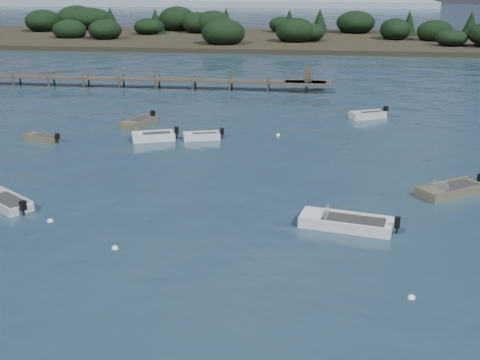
# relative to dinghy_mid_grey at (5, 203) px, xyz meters

# --- Properties ---
(ground) EXTENTS (400.00, 400.00, 0.00)m
(ground) POSITION_rel_dinghy_mid_grey_xyz_m (12.43, 49.23, -0.15)
(ground) COLOR #182A38
(ground) RESTS_ON ground
(dinghy_mid_grey) EXTENTS (4.05, 3.51, 1.08)m
(dinghy_mid_grey) POSITION_rel_dinghy_mid_grey_xyz_m (0.00, 0.00, 0.00)
(dinghy_mid_grey) COLOR #B0B5B7
(dinghy_mid_grey) RESTS_ON ground
(dinghy_extra_a) EXTENTS (3.74, 2.62, 1.22)m
(dinghy_extra_a) POSITION_rel_dinghy_mid_grey_xyz_m (4.69, 14.97, 0.02)
(dinghy_extra_a) COLOR silver
(dinghy_extra_a) RESTS_ON ground
(dinghy_mid_white_a) EXTENTS (5.18, 2.69, 1.19)m
(dinghy_mid_white_a) POSITION_rel_dinghy_mid_grey_xyz_m (19.11, -0.69, 0.01)
(dinghy_mid_white_a) COLOR silver
(dinghy_mid_white_a) RESTS_ON ground
(tender_far_white) EXTENTS (3.28, 1.90, 1.10)m
(tender_far_white) POSITION_rel_dinghy_mid_grey_xyz_m (8.45, 15.66, 0.01)
(tender_far_white) COLOR silver
(tender_far_white) RESTS_ON ground
(dinghy_extra_b) EXTENTS (2.66, 4.04, 1.17)m
(dinghy_extra_b) POSITION_rel_dinghy_mid_grey_xyz_m (2.23, 19.49, 0.01)
(dinghy_extra_b) COLOR #6E6749
(dinghy_extra_b) RESTS_ON ground
(tender_far_grey_b) EXTENTS (3.65, 2.62, 1.26)m
(tender_far_grey_b) POSITION_rel_dinghy_mid_grey_xyz_m (22.12, 24.80, 0.03)
(tender_far_grey_b) COLOR #B0B5B7
(tender_far_grey_b) RESTS_ON ground
(tender_far_grey) EXTENTS (3.15, 1.93, 1.00)m
(tender_far_grey) POSITION_rel_dinghy_mid_grey_xyz_m (-3.93, 13.56, -0.01)
(tender_far_grey) COLOR #6E6749
(tender_far_grey) RESTS_ON ground
(dinghy_mid_white_b) EXTENTS (4.53, 3.89, 1.18)m
(dinghy_mid_white_b) POSITION_rel_dinghy_mid_grey_xyz_m (25.61, 5.14, 0.01)
(dinghy_mid_white_b) COLOR #6E6749
(dinghy_mid_white_b) RESTS_ON ground
(buoy_b) EXTENTS (0.32, 0.32, 0.32)m
(buoy_b) POSITION_rel_dinghy_mid_grey_xyz_m (21.50, -7.70, -0.15)
(buoy_b) COLOR white
(buoy_b) RESTS_ON ground
(buoy_c) EXTENTS (0.32, 0.32, 0.32)m
(buoy_c) POSITION_rel_dinghy_mid_grey_xyz_m (3.52, -1.89, -0.15)
(buoy_c) COLOR white
(buoy_c) RESTS_ON ground
(buoy_e) EXTENTS (0.32, 0.32, 0.32)m
(buoy_e) POSITION_rel_dinghy_mid_grey_xyz_m (14.41, 17.62, -0.15)
(buoy_e) COLOR white
(buoy_e) RESTS_ON ground
(buoy_extra_a) EXTENTS (0.32, 0.32, 0.32)m
(buoy_extra_a) POSITION_rel_dinghy_mid_grey_xyz_m (8.02, -4.69, -0.15)
(buoy_extra_a) COLOR white
(buoy_extra_a) RESTS_ON ground
(jetty) EXTENTS (64.50, 3.20, 3.40)m
(jetty) POSITION_rel_dinghy_mid_grey_xyz_m (-9.32, 37.22, 0.84)
(jetty) COLOR #453C32
(jetty) RESTS_ON ground
(far_headland) EXTENTS (190.00, 40.00, 5.80)m
(far_headland) POSITION_rel_dinghy_mid_grey_xyz_m (37.43, 89.23, 1.82)
(far_headland) COLOR black
(far_headland) RESTS_ON ground
(distant_haze) EXTENTS (280.00, 20.00, 2.40)m
(distant_haze) POSITION_rel_dinghy_mid_grey_xyz_m (-77.57, 219.23, -0.15)
(distant_haze) COLOR #8A9AAB
(distant_haze) RESTS_ON ground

